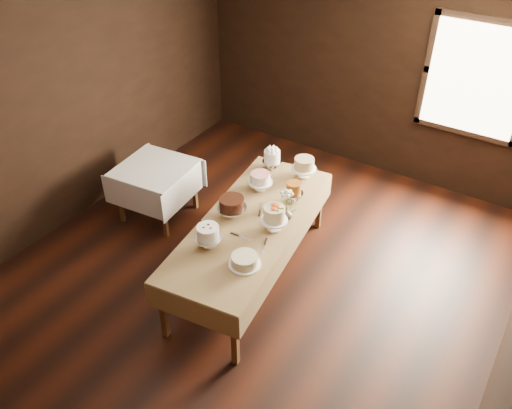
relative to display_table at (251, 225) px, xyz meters
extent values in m
cube|color=black|center=(0.04, -0.16, -0.69)|extent=(5.00, 6.00, 0.01)
cube|color=beige|center=(0.04, -0.16, 2.11)|extent=(5.00, 6.00, 0.01)
cube|color=black|center=(0.04, 2.84, 0.71)|extent=(5.00, 0.02, 2.80)
cube|color=black|center=(-2.46, -0.16, 0.71)|extent=(0.02, 6.00, 2.80)
cube|color=#FFEABF|center=(1.34, 2.78, 0.91)|extent=(1.10, 0.05, 1.30)
cube|color=#462A16|center=(-0.23, -1.15, -0.35)|extent=(0.07, 0.07, 0.67)
cube|color=#462A16|center=(-0.53, 1.05, -0.35)|extent=(0.07, 0.07, 0.67)
cube|color=#462A16|center=(0.53, -1.05, -0.35)|extent=(0.07, 0.07, 0.67)
cube|color=#462A16|center=(0.23, 1.15, -0.35)|extent=(0.07, 0.07, 0.67)
cube|color=#462A16|center=(0.00, 0.00, 0.02)|extent=(1.19, 2.44, 0.04)
cube|color=#9B794A|center=(0.00, 0.00, 0.05)|extent=(1.25, 2.51, 0.01)
cube|color=#462A16|center=(-1.87, -0.07, -0.36)|extent=(0.05, 0.05, 0.65)
cube|color=#462A16|center=(-1.94, 0.58, -0.36)|extent=(0.05, 0.05, 0.65)
cube|color=#462A16|center=(-1.22, 0.00, -0.36)|extent=(0.05, 0.05, 0.65)
cube|color=#462A16|center=(-1.29, 0.65, -0.36)|extent=(0.05, 0.05, 0.65)
cube|color=#462A16|center=(-1.58, 0.29, -0.02)|extent=(0.83, 0.83, 0.04)
cube|color=white|center=(-1.58, 0.29, 0.01)|extent=(0.92, 0.92, 0.01)
cylinder|color=silver|center=(-0.35, 0.99, 0.11)|extent=(0.23, 0.23, 0.11)
cylinder|color=white|center=(-0.35, 0.99, 0.23)|extent=(0.20, 0.20, 0.13)
cylinder|color=white|center=(0.05, 1.03, 0.12)|extent=(0.28, 0.28, 0.13)
cylinder|color=beige|center=(0.05, 1.03, 0.24)|extent=(0.30, 0.30, 0.12)
cylinder|color=white|center=(-0.23, 0.54, 0.11)|extent=(0.28, 0.28, 0.12)
cylinder|color=white|center=(-0.23, 0.54, 0.22)|extent=(0.30, 0.30, 0.09)
cylinder|color=silver|center=(0.19, 0.54, 0.12)|extent=(0.21, 0.21, 0.12)
cylinder|color=#9F5316|center=(0.19, 0.54, 0.24)|extent=(0.16, 0.16, 0.12)
cylinder|color=silver|center=(-0.22, -0.02, 0.11)|extent=(0.31, 0.31, 0.12)
cylinder|color=black|center=(-0.22, -0.02, 0.23)|extent=(0.33, 0.33, 0.11)
cylinder|color=white|center=(0.27, 0.02, 0.12)|extent=(0.28, 0.28, 0.13)
cylinder|color=beige|center=(0.27, 0.02, 0.26)|extent=(0.26, 0.26, 0.15)
cylinder|color=silver|center=(-0.12, -0.54, 0.12)|extent=(0.27, 0.27, 0.12)
cylinder|color=white|center=(-0.12, -0.54, 0.24)|extent=(0.29, 0.29, 0.13)
cylinder|color=white|center=(0.31, -0.57, 0.06)|extent=(0.30, 0.30, 0.01)
cylinder|color=beige|center=(0.31, -0.57, 0.11)|extent=(0.30, 0.30, 0.09)
cube|color=silver|center=(0.11, -0.26, 0.06)|extent=(0.24, 0.04, 0.01)
cube|color=silver|center=(0.34, -0.30, 0.06)|extent=(0.10, 0.23, 0.01)
cube|color=silver|center=(-0.04, 0.26, 0.06)|extent=(0.13, 0.23, 0.01)
cube|color=silver|center=(0.27, 0.36, 0.06)|extent=(0.09, 0.24, 0.01)
cube|color=silver|center=(-0.27, -0.30, 0.06)|extent=(0.24, 0.05, 0.01)
imported|color=#2D2823|center=(0.28, 0.22, 0.13)|extent=(0.18, 0.18, 0.14)
camera|label=1|loc=(2.35, -3.51, 3.37)|focal=36.80mm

